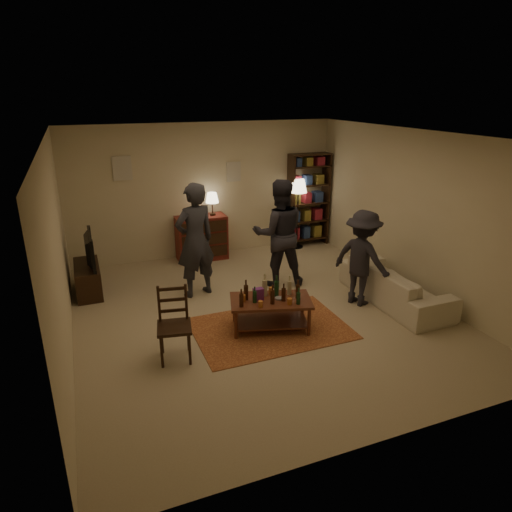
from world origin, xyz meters
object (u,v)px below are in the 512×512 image
tv_stand (87,272)px  floor_lamp (298,190)px  coffee_table (270,303)px  bookshelf (308,199)px  dining_chair (174,321)px  person_right (279,234)px  person_left (195,241)px  dresser (202,237)px  sofa (395,284)px  person_by_sofa (362,258)px

tv_stand → floor_lamp: (4.38, 0.85, 0.89)m
coffee_table → bookshelf: 4.06m
dining_chair → bookshelf: 5.15m
person_right → floor_lamp: bearing=-112.2°
coffee_table → person_left: person_left is taller
coffee_table → dresser: 3.22m
tv_stand → dresser: dresser is taller
dining_chair → sofa: bearing=15.5°
dresser → person_right: person_right is taller
person_left → bookshelf: bearing=-165.3°
dining_chair → sofa: dining_chair is taller
coffee_table → person_left: bearing=113.5°
tv_stand → coffee_table: bearing=-44.0°
dresser → sofa: dresser is taller
dresser → person_right: 2.04m
tv_stand → bookshelf: 4.84m
bookshelf → floor_lamp: bookshelf is taller
bookshelf → person_left: size_ratio=1.05×
sofa → bookshelf: bearing=-0.8°
person_right → person_left: bearing=9.3°
tv_stand → floor_lamp: 4.55m
floor_lamp → dining_chair: bearing=-135.4°
person_left → sofa: bearing=138.3°
bookshelf → sofa: bookshelf is taller
person_right → person_by_sofa: size_ratio=1.22×
sofa → floor_lamp: bearing=5.0°
bookshelf → person_by_sofa: bookshelf is taller
person_by_sofa → coffee_table: bearing=76.1°
dining_chair → tv_stand: 2.70m
bookshelf → person_left: bookshelf is taller
dining_chair → dresser: bearing=79.9°
dining_chair → bookshelf: (3.73, 3.50, 0.52)m
person_by_sofa → dresser: bearing=8.9°
dining_chair → person_left: person_left is taller
sofa → person_right: 2.10m
dresser → bookshelf: (2.44, 0.07, 0.56)m
floor_lamp → sofa: bearing=-85.0°
tv_stand → person_right: size_ratio=0.56×
person_left → person_by_sofa: 2.71m
dresser → dining_chair: bearing=-110.7°
dining_chair → person_left: (0.75, 1.78, 0.44)m
dresser → sofa: bearing=-52.5°
dining_chair → person_left: 1.98m
floor_lamp → sofa: (0.27, -3.05, -0.97)m
sofa → person_right: (-1.48, 1.36, 0.64)m
coffee_table → floor_lamp: (1.99, 3.15, 0.86)m
dining_chair → bookshelf: bearing=53.7°
coffee_table → tv_stand: size_ratio=1.21×
tv_stand → bookshelf: (4.69, 0.98, 0.65)m
tv_stand → dresser: size_ratio=0.78×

